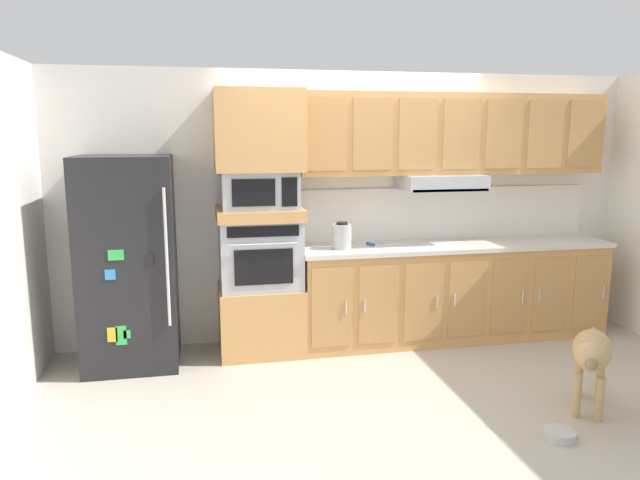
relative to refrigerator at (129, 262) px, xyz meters
The scene contains 16 objects.
ground_plane 2.31m from the refrigerator, 18.57° to the right, with size 9.60×9.60×0.00m, color #B2A899.
back_kitchen_wall 2.10m from the refrigerator, 12.01° to the left, with size 6.20×0.12×2.50m, color silver.
refrigerator is the anchor object (origin of this frame).
oven_base_cabinet 1.25m from the refrigerator, ahead, with size 0.74×0.62×0.60m, color tan.
built_in_oven 1.10m from the refrigerator, ahead, with size 0.70×0.62×0.60m.
appliance_mid_shelf 1.16m from the refrigerator, ahead, with size 0.74×0.62×0.10m, color tan.
microwave 1.25m from the refrigerator, ahead, with size 0.64×0.54×0.32m.
appliance_upper_cabinet 1.54m from the refrigerator, ahead, with size 0.74×0.62×0.68m, color tan.
lower_cabinet_run 2.97m from the refrigerator, ahead, with size 2.93×0.63×0.88m.
countertop_slab 2.94m from the refrigerator, ahead, with size 2.97×0.64×0.04m, color beige.
backsplash_panel 2.97m from the refrigerator, ahead, with size 2.97×0.02×0.50m, color white.
upper_cabinet_with_hood 3.11m from the refrigerator, ahead, with size 2.93×0.48×0.88m.
screwdriver 2.14m from the refrigerator, ahead, with size 0.16×0.16×0.03m.
electric_kettle 1.84m from the refrigerator, ahead, with size 0.17×0.17×0.24m.
dog 3.62m from the refrigerator, 26.54° to the right, with size 0.59×0.75×0.64m.
dog_food_bowl 3.49m from the refrigerator, 34.02° to the right, with size 0.20×0.20×0.06m.
Camera 1 is at (-1.43, -4.36, 1.94)m, focal length 33.31 mm.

